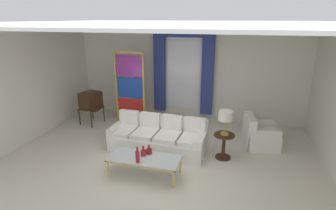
{
  "coord_description": "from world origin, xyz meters",
  "views": [
    {
      "loc": [
        1.67,
        -5.31,
        3.13
      ],
      "look_at": [
        -0.06,
        0.9,
        1.05
      ],
      "focal_mm": 28.91,
      "sensor_mm": 36.0,
      "label": 1
    }
  ],
  "objects": [
    {
      "name": "table_lamp_brass",
      "position": [
        1.39,
        0.49,
        1.03
      ],
      "size": [
        0.32,
        0.32,
        0.57
      ],
      "color": "#B29338",
      "rests_on": "round_side_table"
    },
    {
      "name": "stained_glass_divider",
      "position": [
        -1.6,
        2.1,
        1.06
      ],
      "size": [
        0.95,
        0.05,
        2.2
      ],
      "color": "gold",
      "rests_on": "ground"
    },
    {
      "name": "wall_left",
      "position": [
        -3.66,
        0.6,
        1.5
      ],
      "size": [
        0.12,
        7.0,
        3.0
      ],
      "primitive_type": "cube",
      "color": "white",
      "rests_on": "ground"
    },
    {
      "name": "peacock_figurine",
      "position": [
        -1.05,
        1.75,
        0.22
      ],
      "size": [
        0.44,
        0.6,
        0.5
      ],
      "color": "beige",
      "rests_on": "ground"
    },
    {
      "name": "bottle_blue_decanter",
      "position": [
        -0.18,
        -0.9,
        0.55
      ],
      "size": [
        0.08,
        0.08,
        0.34
      ],
      "color": "maroon",
      "rests_on": "coffee_table"
    },
    {
      "name": "ground_plane",
      "position": [
        0.0,
        0.0,
        0.0
      ],
      "size": [
        16.0,
        16.0,
        0.0
      ],
      "primitive_type": "plane",
      "color": "silver"
    },
    {
      "name": "vintage_tv",
      "position": [
        -2.71,
        1.63,
        0.73
      ],
      "size": [
        0.63,
        0.69,
        1.35
      ],
      "color": "#382314",
      "rests_on": "ground"
    },
    {
      "name": "couch_white_long",
      "position": [
        -0.19,
        0.54,
        0.31
      ],
      "size": [
        2.37,
        1.01,
        0.86
      ],
      "color": "white",
      "rests_on": "ground"
    },
    {
      "name": "round_side_table",
      "position": [
        1.39,
        0.49,
        0.36
      ],
      "size": [
        0.48,
        0.48,
        0.59
      ],
      "color": "#382314",
      "rests_on": "ground"
    },
    {
      "name": "bottle_amber_squat",
      "position": [
        -0.17,
        -0.62,
        0.49
      ],
      "size": [
        0.11,
        0.11,
        0.22
      ],
      "color": "maroon",
      "rests_on": "coffee_table"
    },
    {
      "name": "curtained_window",
      "position": [
        -0.12,
        2.89,
        1.74
      ],
      "size": [
        2.0,
        0.17,
        2.7
      ],
      "color": "white",
      "rests_on": "ground"
    },
    {
      "name": "ceiling_slab",
      "position": [
        0.0,
        0.8,
        3.02
      ],
      "size": [
        8.0,
        7.6,
        0.04
      ],
      "primitive_type": "cube",
      "color": "white"
    },
    {
      "name": "bottle_crystal_tall",
      "position": [
        -0.08,
        -0.5,
        0.48
      ],
      "size": [
        0.12,
        0.12,
        0.2
      ],
      "color": "maroon",
      "rests_on": "coffee_table"
    },
    {
      "name": "coffee_table",
      "position": [
        -0.12,
        -0.69,
        0.38
      ],
      "size": [
        1.47,
        0.63,
        0.41
      ],
      "color": "silver",
      "rests_on": "ground"
    },
    {
      "name": "armchair_white",
      "position": [
        2.2,
        1.38,
        0.29
      ],
      "size": [
        0.94,
        0.93,
        0.8
      ],
      "color": "white",
      "rests_on": "ground"
    },
    {
      "name": "wall_rear",
      "position": [
        0.0,
        3.06,
        1.5
      ],
      "size": [
        8.0,
        0.12,
        3.0
      ],
      "primitive_type": "cube",
      "color": "white",
      "rests_on": "ground"
    }
  ]
}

